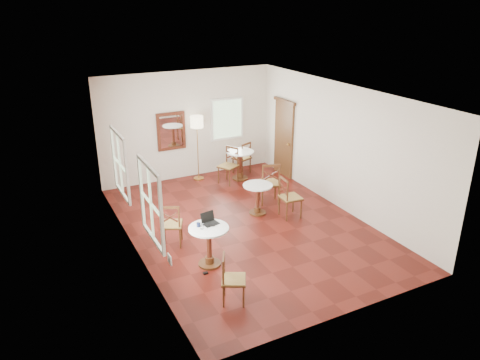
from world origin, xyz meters
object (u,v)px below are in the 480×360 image
(cafe_table_back, at_px, (240,162))
(mouse, at_px, (213,225))
(power_adapter, at_px, (206,273))
(water_glass, at_px, (202,227))
(chair_mid_b, at_px, (289,197))
(floor_lamp, at_px, (197,126))
(cafe_table_mid, at_px, (258,196))
(chair_near_a, at_px, (171,224))
(laptop, at_px, (209,221))
(chair_back_a, at_px, (242,158))
(chair_near_b, at_px, (232,279))
(chair_back_b, at_px, (229,165))
(cafe_table_near, at_px, (209,242))
(navy_mug, at_px, (199,225))
(chair_mid_a, at_px, (269,183))

(cafe_table_back, relative_size, mouse, 9.28)
(power_adapter, bearing_deg, water_glass, 76.61)
(chair_mid_b, xyz_separation_m, floor_lamp, (-0.97, 3.20, 1.05))
(cafe_table_mid, height_order, floor_lamp, floor_lamp)
(chair_near_a, xyz_separation_m, mouse, (0.48, -1.05, 0.35))
(cafe_table_back, bearing_deg, laptop, -124.65)
(water_glass, bearing_deg, chair_near_a, 103.06)
(laptop, distance_m, water_glass, 0.27)
(chair_near_a, distance_m, chair_back_a, 4.46)
(chair_near_b, relative_size, chair_back_b, 0.87)
(cafe_table_back, relative_size, floor_lamp, 0.45)
(cafe_table_near, height_order, chair_mid_b, chair_mid_b)
(cafe_table_mid, xyz_separation_m, navy_mug, (-2.07, -1.45, 0.39))
(chair_near_b, bearing_deg, chair_near_a, 34.22)
(cafe_table_near, distance_m, navy_mug, 0.40)
(cafe_table_mid, xyz_separation_m, chair_near_a, (-2.30, -0.50, 0.02))
(chair_mid_b, distance_m, chair_back_b, 2.59)
(laptop, bearing_deg, cafe_table_near, -127.89)
(chair_near_b, xyz_separation_m, navy_mug, (-0.04, 1.34, 0.41))
(water_glass, distance_m, power_adapter, 0.88)
(cafe_table_mid, relative_size, chair_back_b, 0.73)
(floor_lamp, height_order, water_glass, floor_lamp)
(cafe_table_back, relative_size, chair_back_b, 0.81)
(cafe_table_back, distance_m, chair_near_b, 5.66)
(chair_back_a, distance_m, laptop, 4.86)
(cafe_table_back, height_order, water_glass, water_glass)
(chair_mid_b, distance_m, water_glass, 2.86)
(chair_mid_a, height_order, power_adapter, chair_mid_a)
(laptop, distance_m, navy_mug, 0.24)
(cafe_table_near, relative_size, navy_mug, 7.84)
(mouse, distance_m, power_adapter, 0.90)
(cafe_table_near, relative_size, cafe_table_mid, 1.09)
(chair_near_a, bearing_deg, water_glass, 127.67)
(cafe_table_back, bearing_deg, power_adapter, -124.55)
(chair_mid_b, bearing_deg, laptop, 114.69)
(chair_mid_b, bearing_deg, chair_near_a, 94.20)
(cafe_table_back, bearing_deg, mouse, -123.39)
(chair_near_a, relative_size, chair_near_b, 1.08)
(chair_back_a, bearing_deg, cafe_table_back, 33.78)
(floor_lamp, bearing_deg, laptop, -109.21)
(cafe_table_near, xyz_separation_m, chair_mid_a, (2.47, 1.96, 0.04))
(chair_near_a, bearing_deg, floor_lamp, -95.93)
(mouse, bearing_deg, cafe_table_back, 58.33)
(chair_near_a, relative_size, mouse, 10.73)
(chair_back_a, height_order, power_adapter, chair_back_a)
(cafe_table_mid, relative_size, floor_lamp, 0.40)
(floor_lamp, relative_size, laptop, 5.55)
(power_adapter, bearing_deg, chair_near_b, -84.94)
(chair_back_b, bearing_deg, cafe_table_near, -58.57)
(chair_mid_a, relative_size, power_adapter, 12.54)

